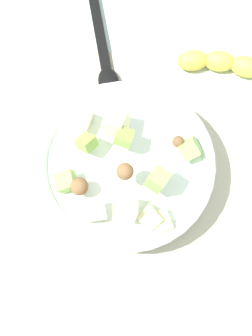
{
  "coord_description": "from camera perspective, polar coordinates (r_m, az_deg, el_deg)",
  "views": [
    {
      "loc": [
        0.2,
        0.07,
        0.65
      ],
      "look_at": [
        0.0,
        0.0,
        0.05
      ],
      "focal_mm": 45.21,
      "sensor_mm": 36.0,
      "label": 1
    }
  ],
  "objects": [
    {
      "name": "ground_plane",
      "position": [
        0.69,
        -0.14,
        -0.99
      ],
      "size": [
        2.4,
        2.4,
        0.0
      ],
      "primitive_type": "plane",
      "color": "silver"
    },
    {
      "name": "banana_whole",
      "position": [
        0.78,
        12.43,
        13.69
      ],
      "size": [
        0.06,
        0.15,
        0.04
      ],
      "color": "yellow",
      "rests_on": "ground_plane"
    },
    {
      "name": "placemat",
      "position": [
        0.68,
        -0.14,
        -0.92
      ],
      "size": [
        0.43,
        0.34,
        0.01
      ],
      "primitive_type": "cube",
      "color": "#BCB299",
      "rests_on": "ground_plane"
    },
    {
      "name": "salad_bowl",
      "position": [
        0.64,
        -0.01,
        -0.27
      ],
      "size": [
        0.27,
        0.27,
        0.13
      ],
      "color": "white",
      "rests_on": "placemat"
    },
    {
      "name": "serving_spoon",
      "position": [
        0.77,
        -2.95,
        14.59
      ],
      "size": [
        0.22,
        0.13,
        0.01
      ],
      "color": "black",
      "rests_on": "placemat"
    }
  ]
}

